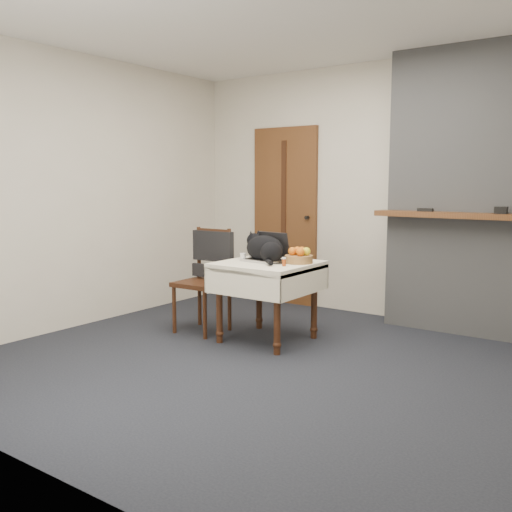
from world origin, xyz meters
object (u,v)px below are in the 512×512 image
(laptop, at_px, (267,254))
(cat, at_px, (265,249))
(fruit_basket, at_px, (299,257))
(pill_bottle, at_px, (284,262))
(chair, at_px, (208,265))
(cream_jar, at_px, (243,257))
(door, at_px, (285,216))
(side_table, at_px, (267,275))

(laptop, relative_size, cat, 0.76)
(cat, relative_size, fruit_basket, 1.99)
(pill_bottle, relative_size, chair, 0.08)
(laptop, xyz_separation_m, cream_jar, (-0.20, -0.09, -0.03))
(laptop, bearing_deg, door, 122.93)
(cat, distance_m, cream_jar, 0.23)
(cream_jar, height_order, chair, chair)
(laptop, distance_m, pill_bottle, 0.34)
(side_table, height_order, fruit_basket, fruit_basket)
(cream_jar, distance_m, pill_bottle, 0.50)
(side_table, bearing_deg, cream_jar, -173.88)
(laptop, height_order, cream_jar, laptop)
(pill_bottle, bearing_deg, door, 122.41)
(side_table, distance_m, cat, 0.23)
(laptop, relative_size, fruit_basket, 1.52)
(cream_jar, xyz_separation_m, fruit_basket, (0.50, 0.14, 0.02))
(fruit_basket, height_order, chair, chair)
(side_table, relative_size, fruit_basket, 3.23)
(side_table, height_order, pill_bottle, pill_bottle)
(chair, bearing_deg, laptop, 5.60)
(cream_jar, bearing_deg, cat, 9.73)
(door, relative_size, chair, 2.08)
(laptop, bearing_deg, chair, -167.05)
(cat, xyz_separation_m, cream_jar, (-0.21, -0.04, -0.08))
(cat, bearing_deg, pill_bottle, -0.86)
(door, relative_size, pill_bottle, 26.86)
(pill_bottle, xyz_separation_m, fruit_basket, (0.01, 0.23, 0.02))
(door, height_order, side_table, door)
(cream_jar, bearing_deg, fruit_basket, 15.75)
(door, height_order, cream_jar, door)
(side_table, height_order, laptop, laptop)
(laptop, distance_m, cat, 0.07)
(chair, bearing_deg, cat, 0.63)
(pill_bottle, distance_m, chair, 0.93)
(side_table, bearing_deg, door, 117.28)
(door, xyz_separation_m, side_table, (0.74, -1.44, -0.41))
(chair, bearing_deg, side_table, -0.34)
(cream_jar, relative_size, pill_bottle, 0.86)
(laptop, height_order, pill_bottle, laptop)
(laptop, bearing_deg, pill_bottle, -25.74)
(fruit_basket, xyz_separation_m, chair, (-0.92, -0.12, -0.14))
(laptop, bearing_deg, cat, -71.02)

